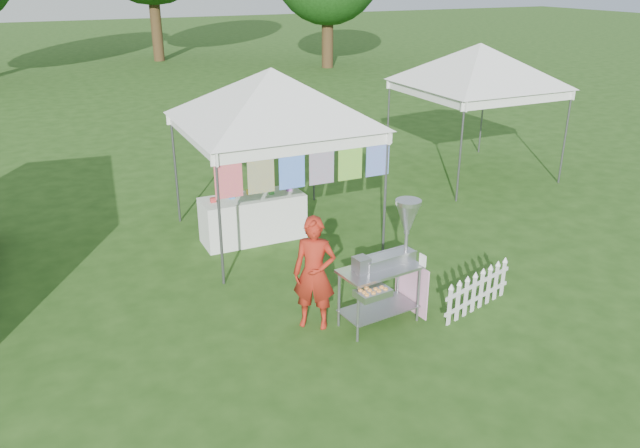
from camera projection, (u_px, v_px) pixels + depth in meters
ground at (371, 327)px, 8.44m from camera, size 120.00×120.00×0.00m
canopy_main at (271, 68)px, 10.23m from camera, size 4.24×4.24×3.45m
canopy_right at (481, 43)px, 13.66m from camera, size 4.24×4.24×3.45m
donut_cart at (392, 255)px, 8.24m from camera, size 1.22×0.95×1.69m
vendor at (314, 273)px, 8.20m from camera, size 0.68×0.64×1.57m
picket_fence at (478, 292)px, 8.77m from camera, size 1.39×0.42×0.56m
display_table at (253, 218)px, 11.04m from camera, size 1.80×0.70×0.81m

